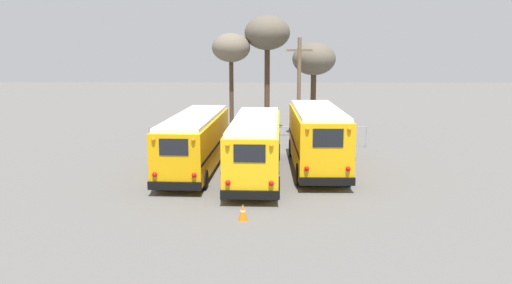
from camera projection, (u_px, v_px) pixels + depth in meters
The scene contains 10 objects.
ground_plane at pixel (256, 172), 26.46m from camera, with size 160.00×160.00×0.00m, color #5B5956.
school_bus_0 at pixel (196, 140), 26.73m from camera, with size 2.86×10.65×2.98m.
school_bus_1 at pixel (256, 145), 25.35m from camera, with size 2.78×10.67×2.99m.
school_bus_2 at pixel (317, 136), 26.69m from camera, with size 2.59×9.41×3.35m.
utility_pole at pixel (299, 88), 35.03m from camera, with size 1.80×0.27×7.28m.
bare_tree_0 at pixel (231, 49), 38.37m from camera, with size 2.96×2.96×7.73m.
bare_tree_1 at pixel (314, 60), 36.67m from camera, with size 3.19×3.19×6.99m.
bare_tree_2 at pixel (267, 35), 38.59m from camera, with size 3.53×3.53×9.09m.
fence_line at pixel (257, 133), 33.19m from camera, with size 14.56×0.06×1.42m.
traffic_cone at pixel (243, 212), 18.81m from camera, with size 0.36×0.36×0.64m.
Camera 1 is at (0.35, -25.75, 6.25)m, focal length 35.00 mm.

